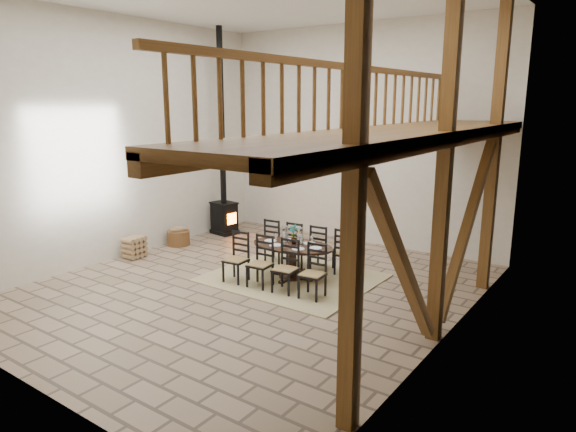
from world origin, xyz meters
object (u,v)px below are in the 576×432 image
Objects in this scene: wood_stove at (223,189)px; log_stack at (134,247)px; log_basket at (178,237)px; dining_table at (292,261)px.

wood_stove is 2.80m from log_stack.
wood_stove reaches higher than log_basket.
log_stack is (-0.02, -1.24, 0.04)m from log_basket.
dining_table is 3.85m from wood_stove.
log_basket is at bearing -87.83° from wood_stove.
log_stack is (-3.51, -0.89, -0.12)m from dining_table.
log_basket is at bearing 89.09° from log_stack.
log_stack is (-0.18, -2.65, -0.91)m from wood_stove.
wood_stove is at bearing 86.18° from log_stack.
wood_stove is 10.61× the size of log_stack.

